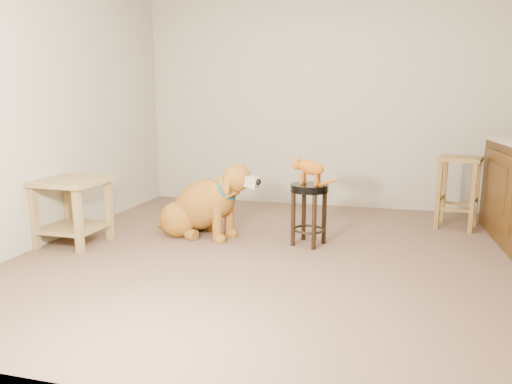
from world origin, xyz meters
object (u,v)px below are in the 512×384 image
(padded_stool, at_px, (309,202))
(side_table, at_px, (72,201))
(wood_stool, at_px, (458,191))
(golden_retriever, at_px, (203,206))
(tabby_kitten, at_px, (309,168))

(padded_stool, distance_m, side_table, 2.08)
(wood_stool, bearing_deg, golden_retriever, -158.84)
(wood_stool, xyz_separation_m, side_table, (-3.38, -1.45, 0.02))
(wood_stool, relative_size, side_table, 1.22)
(padded_stool, height_order, tabby_kitten, tabby_kitten)
(wood_stool, relative_size, tabby_kitten, 1.73)
(golden_retriever, bearing_deg, padded_stool, 14.28)
(side_table, bearing_deg, tabby_kitten, 14.22)
(golden_retriever, xyz_separation_m, tabby_kitten, (1.00, -0.03, 0.40))
(padded_stool, relative_size, golden_retriever, 0.47)
(padded_stool, distance_m, tabby_kitten, 0.30)
(wood_stool, bearing_deg, side_table, -156.72)
(wood_stool, height_order, tabby_kitten, tabby_kitten)
(padded_stool, distance_m, golden_retriever, 1.01)
(padded_stool, distance_m, wood_stool, 1.66)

